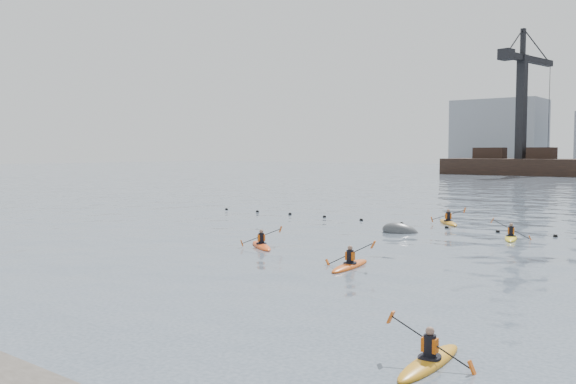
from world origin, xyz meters
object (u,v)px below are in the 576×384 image
at_px(kayaker_0, 350,265).
at_px(mooring_buoy, 401,232).
at_px(kayaker_1, 430,360).
at_px(kayaker_5, 448,222).
at_px(kayaker_2, 261,245).
at_px(kayaker_3, 511,237).

height_order(kayaker_0, mooring_buoy, kayaker_0).
height_order(kayaker_1, mooring_buoy, kayaker_1).
bearing_deg(kayaker_5, mooring_buoy, -132.36).
height_order(kayaker_1, kayaker_2, kayaker_1).
distance_m(kayaker_0, mooring_buoy, 10.88).
xyz_separation_m(kayaker_2, kayaker_5, (3.13, 14.26, 0.01)).
bearing_deg(mooring_buoy, kayaker_2, -107.84).
relative_size(kayaker_3, mooring_buoy, 1.43).
bearing_deg(kayaker_0, kayaker_3, 70.76).
distance_m(kayaker_3, kayaker_5, 6.83).
bearing_deg(kayaker_2, mooring_buoy, 19.02).
xyz_separation_m(kayaker_2, mooring_buoy, (2.78, 8.64, -0.09)).
bearing_deg(kayaker_1, kayaker_0, 129.33).
distance_m(kayaker_0, kayaker_2, 6.26).
xyz_separation_m(kayaker_5, mooring_buoy, (-0.35, -5.62, -0.10)).
relative_size(kayaker_1, kayaker_3, 0.97).
height_order(kayaker_3, mooring_buoy, kayaker_3).
bearing_deg(mooring_buoy, kayaker_0, -72.70).
bearing_deg(kayaker_5, kayaker_3, -78.22).
bearing_deg(kayaker_1, kayaker_2, 141.22).
distance_m(kayaker_0, kayaker_5, 16.26).
distance_m(kayaker_0, kayaker_1, 10.83).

